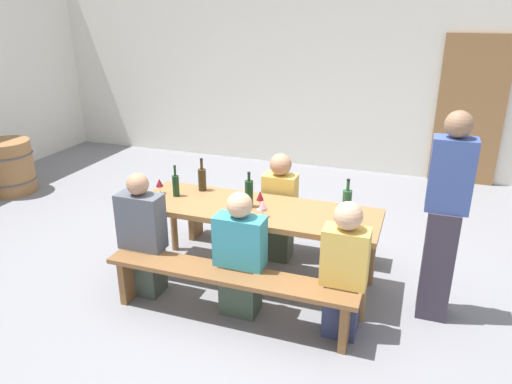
% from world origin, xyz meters
% --- Properties ---
extents(ground_plane, '(24.00, 24.00, 0.00)m').
position_xyz_m(ground_plane, '(0.00, 0.00, 0.00)').
color(ground_plane, slate).
extents(back_wall, '(14.00, 0.20, 3.20)m').
position_xyz_m(back_wall, '(0.00, 3.74, 1.60)').
color(back_wall, silver).
rests_on(back_wall, ground).
extents(wooden_door, '(0.90, 0.06, 2.10)m').
position_xyz_m(wooden_door, '(1.92, 3.60, 1.05)').
color(wooden_door, olive).
rests_on(wooden_door, ground).
extents(tasting_table, '(2.20, 0.71, 0.75)m').
position_xyz_m(tasting_table, '(0.00, 0.00, 0.67)').
color(tasting_table, olive).
rests_on(tasting_table, ground).
extents(bench_near, '(2.10, 0.30, 0.45)m').
position_xyz_m(bench_near, '(0.00, -0.66, 0.36)').
color(bench_near, brown).
rests_on(bench_near, ground).
extents(bench_far, '(2.10, 0.30, 0.45)m').
position_xyz_m(bench_far, '(0.00, 0.66, 0.36)').
color(bench_far, brown).
rests_on(bench_far, ground).
extents(wine_bottle_0, '(0.06, 0.06, 0.30)m').
position_xyz_m(wine_bottle_0, '(-0.81, 0.01, 0.86)').
color(wine_bottle_0, '#143319').
rests_on(wine_bottle_0, tasting_table).
extents(wine_bottle_1, '(0.08, 0.08, 0.35)m').
position_xyz_m(wine_bottle_1, '(0.80, 0.06, 0.88)').
color(wine_bottle_1, '#234C2D').
rests_on(wine_bottle_1, tasting_table).
extents(wine_bottle_2, '(0.08, 0.08, 0.33)m').
position_xyz_m(wine_bottle_2, '(-0.64, 0.24, 0.87)').
color(wine_bottle_2, '#332814').
rests_on(wine_bottle_2, tasting_table).
extents(wine_bottle_3, '(0.07, 0.07, 0.33)m').
position_xyz_m(wine_bottle_3, '(-0.07, -0.00, 0.88)').
color(wine_bottle_3, '#143319').
rests_on(wine_bottle_3, tasting_table).
extents(wine_glass_0, '(0.07, 0.07, 0.15)m').
position_xyz_m(wine_glass_0, '(-0.99, 0.02, 0.86)').
color(wine_glass_0, silver).
rests_on(wine_glass_0, tasting_table).
extents(wine_glass_1, '(0.07, 0.07, 0.18)m').
position_xyz_m(wine_glass_1, '(0.05, -0.04, 0.88)').
color(wine_glass_1, silver).
rests_on(wine_glass_1, tasting_table).
extents(wine_glass_2, '(0.07, 0.07, 0.15)m').
position_xyz_m(wine_glass_2, '(0.12, -0.17, 0.86)').
color(wine_glass_2, silver).
rests_on(wine_glass_2, tasting_table).
extents(seated_guest_near_0, '(0.40, 0.24, 1.14)m').
position_xyz_m(seated_guest_near_0, '(-0.88, -0.51, 0.53)').
color(seated_guest_near_0, '#39433A').
rests_on(seated_guest_near_0, ground).
extents(seated_guest_near_1, '(0.41, 0.24, 1.09)m').
position_xyz_m(seated_guest_near_1, '(0.04, -0.51, 0.51)').
color(seated_guest_near_1, '#374838').
rests_on(seated_guest_near_1, ground).
extents(seated_guest_near_2, '(0.35, 0.24, 1.12)m').
position_xyz_m(seated_guest_near_2, '(0.89, -0.51, 0.54)').
color(seated_guest_near_2, navy).
rests_on(seated_guest_near_2, ground).
extents(seated_guest_far_0, '(0.33, 0.24, 1.12)m').
position_xyz_m(seated_guest_far_0, '(0.07, 0.51, 0.55)').
color(seated_guest_far_0, '#444F3B').
rests_on(seated_guest_far_0, ground).
extents(standing_host, '(0.32, 0.24, 1.74)m').
position_xyz_m(standing_host, '(1.57, -0.00, 0.86)').
color(standing_host, '#342D3A').
rests_on(standing_host, ground).
extents(wine_barrel, '(0.68, 0.68, 0.73)m').
position_xyz_m(wine_barrel, '(-4.00, 1.06, 0.37)').
color(wine_barrel, olive).
rests_on(wine_barrel, ground).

